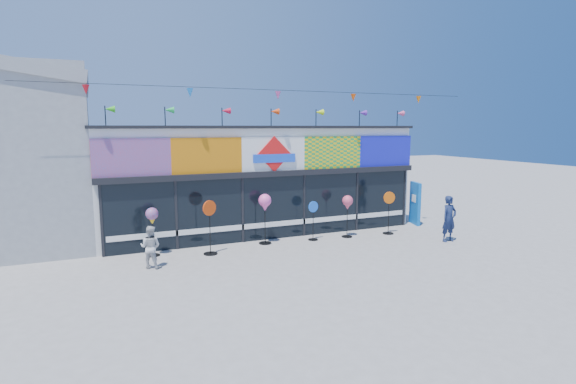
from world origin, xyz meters
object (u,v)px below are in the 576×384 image
spinner_3 (313,220)px  adult_man (449,219)px  spinner_1 (210,226)px  blue_sign (415,203)px  spinner_2 (265,204)px  spinner_5 (389,212)px  child (150,247)px  spinner_0 (152,217)px  spinner_4 (347,204)px

spinner_3 → adult_man: size_ratio=0.86×
spinner_1 → spinner_3: (3.85, 0.32, -0.18)m
blue_sign → spinner_2: bearing=-159.5°
spinner_1 → spinner_5: size_ratio=1.08×
spinner_5 → child: 8.88m
spinner_1 → adult_man: (8.19, -1.79, -0.11)m
spinner_3 → spinner_2: bearing=173.0°
spinner_0 → child: spinner_0 is taller
spinner_1 → spinner_3: spinner_1 is taller
blue_sign → spinner_1: size_ratio=1.01×
spinner_0 → spinner_5: spinner_5 is taller
spinner_3 → child: size_ratio=1.14×
spinner_1 → adult_man: size_ratio=1.07×
spinner_2 → spinner_5: bearing=-6.0°
spinner_3 → spinner_5: size_ratio=0.87×
blue_sign → adult_man: (-0.79, -2.82, -0.07)m
spinner_4 → child: (-7.13, -0.91, -0.63)m
spinner_0 → spinner_4: (6.91, -0.33, 0.01)m
spinner_4 → child: size_ratio=1.26×
blue_sign → adult_man: 2.93m
spinner_2 → child: bearing=-162.8°
child → blue_sign: bearing=-140.9°
spinner_4 → spinner_2: bearing=174.1°
spinner_3 → spinner_5: spinner_5 is taller
spinner_1 → spinner_2: 2.20m
blue_sign → spinner_3: blue_sign is taller
blue_sign → spinner_1: 9.04m
blue_sign → spinner_4: blue_sign is taller
spinner_4 → adult_man: (2.99, -2.00, -0.43)m
blue_sign → spinner_1: blue_sign is taller
spinner_1 → child: 2.07m
spinner_2 → spinner_4: bearing=-5.9°
blue_sign → spinner_0: (-10.68, -0.49, 0.36)m
spinner_0 → spinner_4: size_ratio=0.99×
spinner_2 → adult_man: spinner_2 is taller
spinner_2 → spinner_3: spinner_2 is taller
adult_man → child: 10.18m
spinner_4 → spinner_5: 1.77m
blue_sign → spinner_3: bearing=-155.7°
spinner_2 → spinner_5: (4.84, -0.51, -0.55)m
spinner_1 → spinner_4: spinner_1 is taller
spinner_0 → adult_man: 10.17m
spinner_1 → spinner_2: bearing=14.5°
spinner_0 → child: bearing=-100.1°
spinner_5 → child: (-8.84, -0.72, -0.24)m
spinner_0 → spinner_3: size_ratio=1.09×
child → spinner_2: bearing=-132.8°
adult_man → child: bearing=170.5°
adult_man → blue_sign: bearing=71.0°
child → adult_man: bearing=-156.1°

